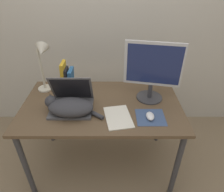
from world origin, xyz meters
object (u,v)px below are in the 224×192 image
object	(u,v)px
laptop	(72,102)
computer_mouse	(150,116)
desk_lamp	(42,59)
cat	(69,107)
external_monitor	(153,70)
notepad	(118,117)
book_row	(67,77)

from	to	relation	value
laptop	computer_mouse	bearing A→B (deg)	-12.84
computer_mouse	desk_lamp	size ratio (longest dim) A/B	0.21
cat	laptop	bearing A→B (deg)	87.57
external_monitor	notepad	xyz separation A→B (m)	(-0.28, -0.27, -0.26)
laptop	external_monitor	xyz separation A→B (m)	(0.64, 0.14, 0.22)
cat	external_monitor	bearing A→B (deg)	18.63
computer_mouse	cat	bearing A→B (deg)	174.58
book_row	notepad	bearing A→B (deg)	-44.15
external_monitor	notepad	world-z (taller)	external_monitor
laptop	cat	world-z (taller)	laptop
laptop	external_monitor	world-z (taller)	external_monitor
external_monitor	desk_lamp	world-z (taller)	external_monitor
external_monitor	desk_lamp	xyz separation A→B (m)	(-0.90, 0.12, 0.04)
notepad	desk_lamp	bearing A→B (deg)	148.39
laptop	computer_mouse	distance (m)	0.62
cat	notepad	bearing A→B (deg)	-7.55
book_row	notepad	xyz separation A→B (m)	(0.45, -0.44, -0.10)
laptop	external_monitor	size ratio (longest dim) A/B	0.67
computer_mouse	notepad	size ratio (longest dim) A/B	0.32
cat	computer_mouse	distance (m)	0.61
external_monitor	notepad	distance (m)	0.46
laptop	notepad	bearing A→B (deg)	-19.41
book_row	notepad	size ratio (longest dim) A/B	0.84
laptop	computer_mouse	size ratio (longest dim) A/B	3.40
computer_mouse	book_row	distance (m)	0.83
book_row	laptop	bearing A→B (deg)	-74.36
cat	computer_mouse	world-z (taller)	cat
laptop	computer_mouse	world-z (taller)	laptop
desk_lamp	cat	bearing A→B (deg)	-52.75
computer_mouse	laptop	bearing A→B (deg)	167.16
cat	computer_mouse	xyz separation A→B (m)	(0.61, -0.06, -0.04)
desk_lamp	notepad	xyz separation A→B (m)	(0.62, -0.38, -0.30)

